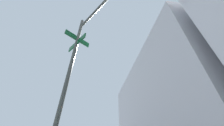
% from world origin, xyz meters
% --- Properties ---
extents(traffic_signal_near, '(2.59, 2.01, 5.22)m').
position_xyz_m(traffic_signal_near, '(-6.06, -6.28, 3.69)').
color(traffic_signal_near, '#474C47').
rests_on(traffic_signal_near, ground_plane).
extents(box_truck_second, '(8.89, 2.94, 3.46)m').
position_xyz_m(box_truck_second, '(-7.00, -3.47, 1.92)').
color(box_truck_second, silver).
rests_on(box_truck_second, ground_plane).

